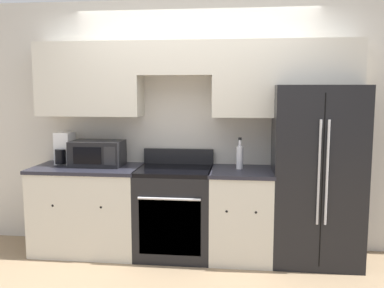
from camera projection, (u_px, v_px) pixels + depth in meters
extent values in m
plane|color=#937A5B|center=(188.00, 267.00, 4.06)|extent=(12.00, 12.00, 0.00)
cube|color=beige|center=(196.00, 125.00, 4.55)|extent=(8.00, 0.06, 2.60)
cube|color=beige|center=(90.00, 80.00, 4.42)|extent=(1.08, 0.33, 0.75)
cube|color=beige|center=(176.00, 59.00, 4.29)|extent=(0.74, 0.33, 0.34)
cube|color=beige|center=(286.00, 79.00, 4.19)|extent=(1.43, 0.33, 0.75)
cube|color=beige|center=(88.00, 210.00, 4.44)|extent=(1.08, 0.62, 0.86)
cube|color=#23232D|center=(87.00, 168.00, 4.38)|extent=(1.10, 0.64, 0.03)
sphere|color=black|center=(53.00, 206.00, 4.15)|extent=(0.03, 0.03, 0.03)
sphere|color=black|center=(101.00, 207.00, 4.10)|extent=(0.03, 0.03, 0.03)
cube|color=beige|center=(241.00, 216.00, 4.26)|extent=(0.60, 0.62, 0.86)
cube|color=#23232D|center=(242.00, 172.00, 4.20)|extent=(0.62, 0.64, 0.03)
sphere|color=black|center=(227.00, 211.00, 3.96)|extent=(0.03, 0.03, 0.03)
sphere|color=black|center=(256.00, 212.00, 3.92)|extent=(0.03, 0.03, 0.03)
cube|color=black|center=(175.00, 214.00, 4.34)|extent=(0.74, 0.62, 0.85)
cube|color=black|center=(170.00, 227.00, 4.04)|extent=(0.59, 0.01, 0.55)
cube|color=black|center=(175.00, 170.00, 4.28)|extent=(0.74, 0.62, 0.04)
cube|color=black|center=(179.00, 156.00, 4.54)|extent=(0.74, 0.04, 0.16)
cylinder|color=silver|center=(169.00, 199.00, 3.98)|extent=(0.59, 0.02, 0.02)
cube|color=black|center=(315.00, 174.00, 4.17)|extent=(0.83, 0.73, 1.72)
cube|color=black|center=(322.00, 182.00, 3.82)|extent=(0.01, 0.01, 1.58)
cylinder|color=#B7B7BC|center=(319.00, 173.00, 3.78)|extent=(0.02, 0.02, 0.95)
cylinder|color=#B7B7BC|center=(327.00, 173.00, 3.78)|extent=(0.02, 0.02, 0.95)
cube|color=black|center=(98.00, 153.00, 4.42)|extent=(0.52, 0.34, 0.26)
cube|color=black|center=(87.00, 156.00, 4.25)|extent=(0.29, 0.01, 0.17)
cube|color=#262628|center=(110.00, 156.00, 4.23)|extent=(0.12, 0.01, 0.18)
cylinder|color=silver|center=(240.00, 158.00, 4.24)|extent=(0.07, 0.07, 0.23)
cylinder|color=silver|center=(240.00, 143.00, 4.23)|extent=(0.03, 0.03, 0.06)
cylinder|color=black|center=(240.00, 139.00, 4.22)|extent=(0.03, 0.03, 0.03)
cube|color=white|center=(65.00, 148.00, 4.54)|extent=(0.16, 0.22, 0.34)
cylinder|color=black|center=(61.00, 156.00, 4.43)|extent=(0.11, 0.11, 0.15)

